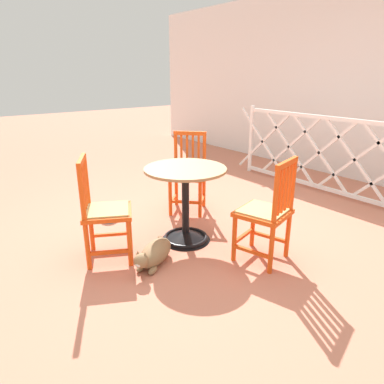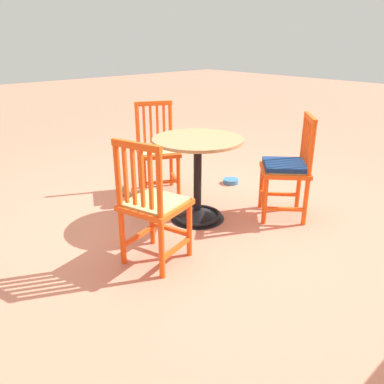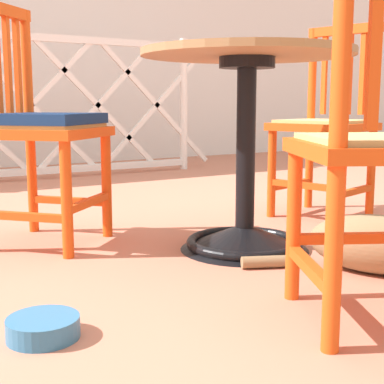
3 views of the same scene
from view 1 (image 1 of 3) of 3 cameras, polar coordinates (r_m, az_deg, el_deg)
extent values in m
plane|color=#C6755B|center=(3.43, -0.62, -7.95)|extent=(24.00, 24.00, 0.00)
cube|color=white|center=(5.71, 28.12, 15.38)|extent=(10.00, 0.20, 2.80)
cylinder|color=white|center=(5.76, 9.62, 8.53)|extent=(0.06, 0.06, 1.05)
cube|color=white|center=(5.13, 19.53, 1.00)|extent=(2.50, 0.04, 0.05)
cube|color=white|center=(4.94, 20.74, 11.34)|extent=(2.50, 0.04, 0.05)
cube|color=white|center=(5.60, 11.50, 8.11)|extent=(0.96, 0.02, 0.96)
cube|color=white|center=(5.29, 15.58, 7.17)|extent=(0.96, 0.02, 0.96)
cube|color=white|center=(5.02, 20.12, 6.07)|extent=(0.96, 0.02, 0.96)
cube|color=white|center=(4.78, 25.12, 4.81)|extent=(0.96, 0.02, 0.96)
cube|color=white|center=(5.60, 11.50, 8.11)|extent=(0.96, 0.02, 0.96)
cube|color=white|center=(5.29, 15.58, 7.17)|extent=(0.96, 0.02, 0.96)
cube|color=white|center=(5.02, 20.12, 6.07)|extent=(0.96, 0.02, 0.96)
cube|color=white|center=(4.78, 25.12, 4.81)|extent=(0.96, 0.02, 0.96)
cone|color=black|center=(3.42, -1.03, -7.05)|extent=(0.48, 0.48, 0.10)
torus|color=black|center=(3.44, -1.03, -7.43)|extent=(0.44, 0.44, 0.04)
cylinder|color=black|center=(3.30, -1.07, -2.01)|extent=(0.07, 0.07, 0.66)
cylinder|color=black|center=(3.20, -1.10, 3.22)|extent=(0.20, 0.20, 0.04)
cylinder|color=#9E754C|center=(3.19, -1.10, 3.78)|extent=(0.76, 0.76, 0.02)
cylinder|color=#E04C14|center=(3.87, 1.33, -1.04)|extent=(0.04, 0.04, 0.45)
cylinder|color=#E04C14|center=(3.93, -3.58, -0.77)|extent=(0.04, 0.04, 0.45)
cylinder|color=#E04C14|center=(4.13, 2.00, 3.57)|extent=(0.04, 0.04, 0.91)
cylinder|color=#E04C14|center=(4.18, -2.64, 3.77)|extent=(0.04, 0.04, 0.91)
cube|color=#E04C14|center=(4.06, 1.65, -1.35)|extent=(0.25, 0.27, 0.03)
cube|color=#E04C14|center=(4.12, -3.05, -1.09)|extent=(0.25, 0.27, 0.03)
cube|color=#E04C14|center=(3.92, -1.14, -1.66)|extent=(0.27, 0.25, 0.03)
cube|color=#E04C14|center=(3.99, -0.73, 2.71)|extent=(0.57, 0.57, 0.04)
cube|color=tan|center=(3.99, -0.73, 3.01)|extent=(0.49, 0.49, 0.02)
cube|color=#E04C14|center=(4.08, 1.09, 6.66)|extent=(0.03, 0.03, 0.39)
cube|color=#E04C14|center=(4.09, 0.14, 6.69)|extent=(0.03, 0.03, 0.39)
cube|color=#E04C14|center=(4.10, -0.81, 6.72)|extent=(0.03, 0.03, 0.39)
cube|color=#E04C14|center=(4.11, -1.75, 6.75)|extent=(0.03, 0.03, 0.39)
cube|color=#E04C14|center=(4.05, -0.34, 9.61)|extent=(0.30, 0.28, 0.04)
cube|color=navy|center=(3.98, -0.74, 3.43)|extent=(0.51, 0.51, 0.04)
cylinder|color=#E04C14|center=(3.27, -10.25, -5.28)|extent=(0.04, 0.04, 0.45)
cylinder|color=#E04C14|center=(2.97, -10.19, -7.96)|extent=(0.04, 0.04, 0.45)
cylinder|color=#E04C14|center=(3.21, -16.56, -1.85)|extent=(0.04, 0.04, 0.91)
cylinder|color=#E04C14|center=(2.90, -17.21, -4.22)|extent=(0.04, 0.04, 0.91)
cube|color=#E04C14|center=(3.32, -13.12, -6.77)|extent=(0.18, 0.31, 0.03)
cube|color=#E04C14|center=(3.01, -13.37, -9.57)|extent=(0.18, 0.31, 0.03)
cube|color=#E04C14|center=(3.14, -10.16, -7.45)|extent=(0.31, 0.18, 0.03)
cube|color=#E04C14|center=(3.04, -13.65, -3.20)|extent=(0.54, 0.54, 0.04)
cube|color=tan|center=(3.04, -13.68, -2.82)|extent=(0.47, 0.47, 0.02)
cube|color=#E04C14|center=(3.08, -17.07, 1.62)|extent=(0.03, 0.03, 0.39)
cube|color=#E04C14|center=(3.01, -17.21, 1.24)|extent=(0.03, 0.03, 0.39)
cube|color=#E04C14|center=(2.95, -17.35, 0.84)|extent=(0.03, 0.03, 0.39)
cube|color=#E04C14|center=(2.88, -17.50, 0.42)|extent=(0.03, 0.03, 0.39)
cube|color=#E04C14|center=(2.92, -17.68, 4.96)|extent=(0.35, 0.20, 0.04)
cylinder|color=#E04C14|center=(3.02, 6.95, -7.30)|extent=(0.04, 0.04, 0.45)
cylinder|color=#E04C14|center=(3.29, 9.94, -5.13)|extent=(0.04, 0.04, 0.45)
cylinder|color=#E04C14|center=(2.79, 13.21, -4.79)|extent=(0.04, 0.04, 0.91)
cylinder|color=#E04C14|center=(3.08, 15.80, -2.67)|extent=(0.04, 0.04, 0.91)
cube|color=#E04C14|center=(2.99, 9.74, -9.58)|extent=(0.34, 0.12, 0.03)
cube|color=#E04C14|center=(3.26, 12.52, -7.18)|extent=(0.34, 0.12, 0.03)
cube|color=#E04C14|center=(3.18, 8.46, -7.07)|extent=(0.12, 0.34, 0.03)
cube|color=#E04C14|center=(3.00, 11.55, -3.37)|extent=(0.49, 0.49, 0.04)
cube|color=tan|center=(2.99, 11.58, -2.98)|extent=(0.43, 0.43, 0.02)
cube|color=#E04C14|center=(2.77, 14.14, -0.05)|extent=(0.03, 0.03, 0.39)
cube|color=#E04C14|center=(2.83, 14.68, 0.31)|extent=(0.03, 0.03, 0.39)
cube|color=#E04C14|center=(2.89, 15.20, 0.66)|extent=(0.03, 0.03, 0.39)
cube|color=#E04C14|center=(2.95, 15.71, 1.00)|extent=(0.03, 0.03, 0.39)
cube|color=#E04C14|center=(2.80, 15.31, 4.57)|extent=(0.13, 0.37, 0.04)
ellipsoid|color=#8E704C|center=(3.04, -5.96, -9.81)|extent=(0.40, 0.48, 0.19)
ellipsoid|color=silver|center=(2.97, -6.85, -10.83)|extent=(0.22, 0.23, 0.14)
sphere|color=#8E704C|center=(2.82, -8.35, -11.07)|extent=(0.12, 0.12, 0.12)
ellipsoid|color=silver|center=(2.80, -8.76, -11.68)|extent=(0.07, 0.06, 0.04)
cone|color=#8E704C|center=(2.79, -7.70, -10.14)|extent=(0.04, 0.04, 0.04)
cone|color=#8E704C|center=(2.82, -8.86, -9.88)|extent=(0.04, 0.04, 0.04)
ellipsoid|color=#8E704C|center=(2.93, -6.44, -12.60)|extent=(0.11, 0.13, 0.05)
ellipsoid|color=#8E704C|center=(2.97, -8.36, -12.14)|extent=(0.11, 0.13, 0.05)
cylinder|color=#8E704C|center=(3.36, -5.03, -8.23)|extent=(0.22, 0.13, 0.04)
cylinder|color=teal|center=(3.95, -13.41, -4.28)|extent=(0.17, 0.17, 0.05)
camera|label=2|loc=(4.14, 49.51, 11.99)|focal=36.47mm
camera|label=3|loc=(3.84, -33.17, 0.56)|focal=52.21mm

